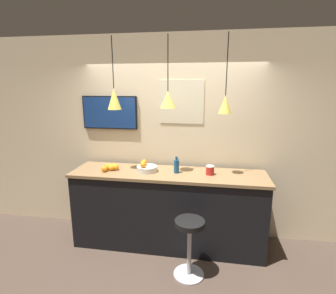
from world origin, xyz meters
TOP-DOWN VIEW (x-y plane):
  - ground_plane at (0.00, 0.00)m, footprint 14.00×14.00m
  - back_wall at (0.00, 1.07)m, footprint 8.00×0.06m
  - service_counter at (0.00, 0.63)m, footprint 2.61×0.64m
  - bar_stool at (0.35, 0.04)m, footprint 0.36×0.36m
  - fruit_bowl at (-0.30, 0.64)m, footprint 0.28×0.28m
  - orange_pile at (-0.80, 0.61)m, footprint 0.22×0.21m
  - juice_bottle at (0.11, 0.64)m, footprint 0.07×0.07m
  - spread_jar at (0.55, 0.64)m, footprint 0.11×0.11m
  - pendant_lamp_left at (-0.71, 0.63)m, footprint 0.18×0.18m
  - pendant_lamp_middle at (0.00, 0.63)m, footprint 0.19×0.19m
  - pendant_lamp_right at (0.71, 0.63)m, footprint 0.16×0.16m
  - mounted_tv at (-0.93, 1.01)m, footprint 0.82×0.04m
  - wall_poster at (0.13, 1.03)m, footprint 0.62×0.01m

SIDE VIEW (x-z plane):
  - ground_plane at x=0.00m, z-range 0.00..0.00m
  - bar_stool at x=0.35m, z-range 0.13..0.84m
  - service_counter at x=0.00m, z-range 0.00..1.07m
  - orange_pile at x=-0.80m, z-range 1.06..1.15m
  - fruit_bowl at x=-0.30m, z-range 1.04..1.19m
  - spread_jar at x=0.55m, z-range 1.07..1.18m
  - juice_bottle at x=0.11m, z-range 1.05..1.27m
  - back_wall at x=0.00m, z-range 0.00..2.90m
  - mounted_tv at x=-0.93m, z-range 1.57..2.05m
  - wall_poster at x=0.13m, z-range 1.67..2.28m
  - pendant_lamp_right at x=0.71m, z-range 1.51..2.45m
  - pendant_lamp_middle at x=0.00m, z-range 1.59..2.47m
  - pendant_lamp_left at x=-0.71m, z-range 1.58..2.49m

